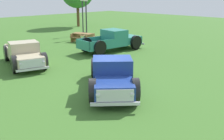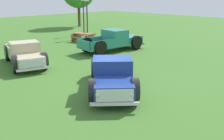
% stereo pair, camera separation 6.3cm
% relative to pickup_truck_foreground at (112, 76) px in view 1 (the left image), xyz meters
% --- Properties ---
extents(ground_plane, '(80.00, 80.00, 0.00)m').
position_rel_pickup_truck_foreground_xyz_m(ground_plane, '(0.14, 0.48, -0.73)').
color(ground_plane, '#3D6B28').
extents(pickup_truck_foreground, '(4.66, 4.85, 1.52)m').
position_rel_pickup_truck_foreground_xyz_m(pickup_truck_foreground, '(0.00, 0.00, 0.00)').
color(pickup_truck_foreground, navy).
rests_on(pickup_truck_foreground, ground_plane).
extents(pickup_truck_behind_left, '(3.05, 5.08, 1.47)m').
position_rel_pickup_truck_foreground_xyz_m(pickup_truck_behind_left, '(-0.60, 6.72, -0.03)').
color(pickup_truck_behind_left, '#C6B793').
rests_on(pickup_truck_behind_left, ground_plane).
extents(pickup_truck_behind_right, '(5.36, 2.50, 1.59)m').
position_rel_pickup_truck_foreground_xyz_m(pickup_truck_behind_right, '(6.51, 6.17, 0.03)').
color(pickup_truck_behind_right, '#2D8475').
rests_on(pickup_truck_behind_right, ground_plane).
extents(lamp_post_near, '(0.36, 0.36, 3.91)m').
position_rel_pickup_truck_foreground_xyz_m(lamp_post_near, '(9.90, 14.12, 1.32)').
color(lamp_post_near, '#2D2D33').
rests_on(lamp_post_near, ground_plane).
extents(lamp_post_far, '(0.36, 0.36, 3.92)m').
position_rel_pickup_truck_foreground_xyz_m(lamp_post_far, '(8.82, 12.25, 1.33)').
color(lamp_post_far, '#2D2D33').
rests_on(lamp_post_far, ground_plane).
extents(picnic_table, '(1.91, 2.13, 0.78)m').
position_rel_pickup_truck_foreground_xyz_m(picnic_table, '(7.09, 10.74, -0.23)').
color(picnic_table, olive).
rests_on(picnic_table, ground_plane).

